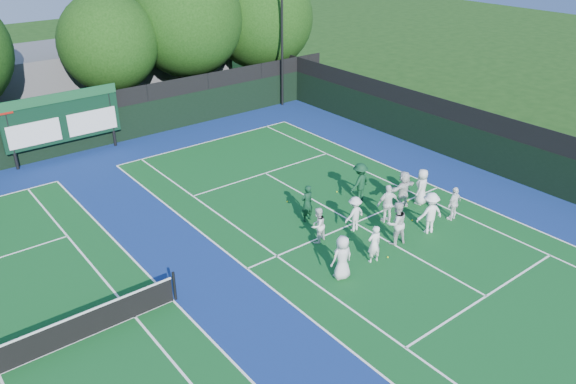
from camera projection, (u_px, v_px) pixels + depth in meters
ground at (372, 233)px, 22.90m from camera, size 120.00×120.00×0.00m
court_apron at (235, 274)px, 20.29m from camera, size 34.00×32.00×0.01m
near_court at (355, 223)px, 23.60m from camera, size 11.05×23.85×0.01m
back_fence at (81, 127)px, 30.23m from camera, size 34.00×0.08×3.00m
divider_fence_right at (486, 144)px, 27.98m from camera, size 0.08×32.00×3.00m
scoreboard at (62, 118)px, 29.01m from camera, size 6.00×0.21×3.55m
clubhouse at (96, 73)px, 37.78m from camera, size 18.00×6.00×4.00m
light_pole_right at (282, 8)px, 35.27m from camera, size 1.20×0.30×10.12m
tree_c at (111, 45)px, 33.27m from camera, size 5.84×5.84×7.77m
tree_d at (188, 22)px, 35.84m from camera, size 7.18×7.18×9.20m
tree_e at (262, 20)px, 39.27m from camera, size 7.25×7.25×8.81m
tennis_ball_0 at (388, 257)px, 21.22m from camera, size 0.07×0.07×0.07m
tennis_ball_1 at (337, 192)px, 26.18m from camera, size 0.07×0.07×0.07m
tennis_ball_2 at (412, 220)px, 23.76m from camera, size 0.07×0.07×0.07m
tennis_ball_3 at (335, 256)px, 21.29m from camera, size 0.07×0.07×0.07m
tennis_ball_4 at (287, 202)px, 25.29m from camera, size 0.07×0.07×0.07m
tennis_ball_5 at (408, 201)px, 25.36m from camera, size 0.07×0.07×0.07m
player_front_0 at (342, 257)px, 19.73m from camera, size 0.89×0.63×1.69m
player_front_1 at (374, 244)px, 20.69m from camera, size 0.61×0.46×1.52m
player_front_2 at (396, 223)px, 21.80m from camera, size 1.01×0.87×1.80m
player_front_3 at (430, 213)px, 22.56m from camera, size 1.28×0.95×1.77m
player_front_4 at (454, 203)px, 23.58m from camera, size 0.92×0.45×1.51m
player_back_0 at (318, 225)px, 21.96m from camera, size 0.83×0.72×1.49m
player_back_1 at (355, 214)px, 22.77m from camera, size 0.99×0.60×1.51m
player_back_2 at (388, 204)px, 23.38m from camera, size 1.07×0.70×1.69m
player_back_3 at (403, 189)px, 24.54m from camera, size 1.62×0.58×1.72m
player_back_4 at (422, 187)px, 24.86m from camera, size 0.95×0.81×1.66m
coach_left at (307, 203)px, 23.44m from camera, size 0.61×0.41×1.65m
coach_right at (360, 183)px, 25.04m from camera, size 1.28×0.86×1.83m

